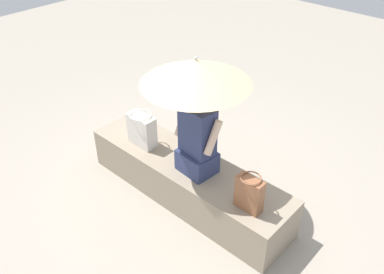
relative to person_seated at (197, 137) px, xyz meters
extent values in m
plane|color=#9E9384|center=(-0.15, 0.02, -0.83)|extent=(14.00, 14.00, 0.00)
cube|color=gray|center=(-0.15, 0.02, -0.61)|extent=(2.29, 0.58, 0.44)
cube|color=navy|center=(0.00, 0.00, -0.28)|extent=(0.36, 0.31, 0.22)
cube|color=navy|center=(0.00, 0.00, 0.07)|extent=(0.34, 0.23, 0.48)
sphere|color=beige|center=(0.00, 0.00, 0.41)|extent=(0.20, 0.20, 0.20)
cylinder|color=beige|center=(0.20, -0.02, 0.10)|extent=(0.09, 0.20, 0.32)
cylinder|color=beige|center=(-0.20, 0.02, 0.10)|extent=(0.09, 0.20, 0.32)
cylinder|color=#B7B7BC|center=(-0.07, 0.05, 0.17)|extent=(0.02, 0.02, 1.11)
cone|color=#DBBC7F|center=(-0.07, 0.05, 0.61)|extent=(0.98, 0.98, 0.22)
sphere|color=#B7B7BC|center=(-0.07, 0.05, 0.74)|extent=(0.03, 0.03, 0.03)
cube|color=silver|center=(-0.71, -0.06, -0.22)|extent=(0.31, 0.15, 0.34)
torus|color=silver|center=(-0.71, -0.06, -0.03)|extent=(0.23, 0.23, 0.01)
cube|color=brown|center=(0.67, -0.09, -0.23)|extent=(0.24, 0.11, 0.32)
torus|color=brown|center=(0.67, -0.09, -0.05)|extent=(0.18, 0.18, 0.01)
camera|label=1|loc=(2.03, -2.30, 2.12)|focal=38.18mm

